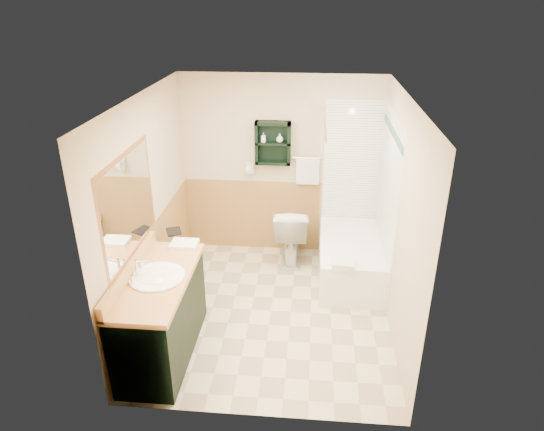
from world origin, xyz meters
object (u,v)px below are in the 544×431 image
at_px(hair_dryer, 250,168).
at_px(vanity_book, 166,225).
at_px(vanity, 162,316).
at_px(wall_shelf, 273,143).
at_px(soap_bottle_b, 280,139).
at_px(bathtub, 350,257).
at_px(soap_bottle_a, 264,140).
at_px(toilet, 291,234).

xyz_separation_m(hair_dryer, vanity_book, (-0.76, -1.32, -0.22)).
bearing_deg(vanity, wall_shelf, 67.70).
bearing_deg(soap_bottle_b, bathtub, -30.04).
distance_m(wall_shelf, soap_bottle_a, 0.13).
bearing_deg(soap_bottle_a, hair_dryer, 170.65).
relative_size(vanity, vanity_book, 6.69).
height_order(hair_dryer, bathtub, hair_dryer).
distance_m(vanity, toilet, 2.29).
relative_size(wall_shelf, hair_dryer, 2.29).
relative_size(wall_shelf, bathtub, 0.37).
bearing_deg(hair_dryer, soap_bottle_a, -9.35).
height_order(soap_bottle_a, soap_bottle_b, soap_bottle_b).
bearing_deg(soap_bottle_a, bathtub, -25.40).
distance_m(wall_shelf, vanity_book, 1.77).
xyz_separation_m(toilet, vanity_book, (-1.32, -1.09, 0.60)).
bearing_deg(soap_bottle_a, vanity, -109.64).
height_order(hair_dryer, soap_bottle_a, soap_bottle_a).
height_order(vanity, bathtub, vanity).
relative_size(vanity, bathtub, 0.92).
relative_size(vanity, soap_bottle_a, 11.86).
bearing_deg(vanity, soap_bottle_b, 65.73).
relative_size(hair_dryer, vanity_book, 1.16).
height_order(hair_dryer, toilet, hair_dryer).
bearing_deg(vanity_book, hair_dryer, 37.86).
xyz_separation_m(vanity, bathtub, (1.92, 1.64, -0.18)).
bearing_deg(soap_bottle_b, vanity_book, -131.70).
relative_size(wall_shelf, soap_bottle_b, 4.97).
bearing_deg(vanity_book, soap_bottle_a, 31.64).
xyz_separation_m(hair_dryer, vanity, (-0.59, -2.21, -0.76)).
distance_m(bathtub, soap_bottle_b, 1.73).
distance_m(vanity, soap_bottle_b, 2.66).
relative_size(vanity_book, soap_bottle_b, 1.87).
xyz_separation_m(wall_shelf, vanity, (-0.89, -2.18, -1.11)).
bearing_deg(hair_dryer, vanity_book, -119.98).
height_order(vanity_book, soap_bottle_a, soap_bottle_a).
distance_m(toilet, soap_bottle_a, 1.28).
xyz_separation_m(vanity_book, soap_bottle_b, (1.15, 1.29, 0.63)).
xyz_separation_m(vanity, soap_bottle_a, (0.78, 2.18, 1.15)).
xyz_separation_m(wall_shelf, soap_bottle_b, (0.09, -0.01, 0.06)).
relative_size(bathtub, vanity_book, 7.24).
relative_size(wall_shelf, soap_bottle_a, 4.71).
bearing_deg(toilet, hair_dryer, -24.28).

